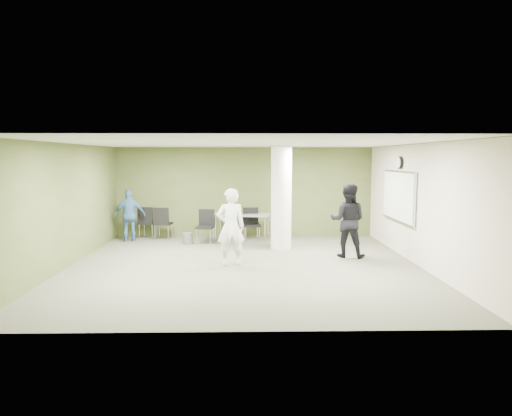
{
  "coord_description": "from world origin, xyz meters",
  "views": [
    {
      "loc": [
        0.06,
        -10.28,
        2.47
      ],
      "look_at": [
        0.29,
        1.0,
        1.23
      ],
      "focal_mm": 32.0,
      "sensor_mm": 36.0,
      "label": 1
    }
  ],
  "objects_px": {
    "man_blue": "(130,215)",
    "woman_white": "(231,227)",
    "chair_back_left": "(147,220)",
    "man_black": "(348,221)",
    "folding_table": "(242,215)"
  },
  "relations": [
    {
      "from": "chair_back_left",
      "to": "man_black",
      "type": "distance_m",
      "value": 6.17
    },
    {
      "from": "man_black",
      "to": "man_blue",
      "type": "height_order",
      "value": "man_black"
    },
    {
      "from": "folding_table",
      "to": "chair_back_left",
      "type": "bearing_deg",
      "value": -172.72
    },
    {
      "from": "man_blue",
      "to": "woman_white",
      "type": "bearing_deg",
      "value": 122.7
    },
    {
      "from": "man_blue",
      "to": "folding_table",
      "type": "bearing_deg",
      "value": 170.77
    },
    {
      "from": "folding_table",
      "to": "woman_white",
      "type": "relative_size",
      "value": 1.0
    },
    {
      "from": "folding_table",
      "to": "woman_white",
      "type": "bearing_deg",
      "value": -82.07
    },
    {
      "from": "chair_back_left",
      "to": "man_black",
      "type": "height_order",
      "value": "man_black"
    },
    {
      "from": "woman_white",
      "to": "man_blue",
      "type": "distance_m",
      "value": 4.4
    },
    {
      "from": "woman_white",
      "to": "man_blue",
      "type": "bearing_deg",
      "value": -56.19
    },
    {
      "from": "folding_table",
      "to": "chair_back_left",
      "type": "distance_m",
      "value": 2.91
    },
    {
      "from": "woman_white",
      "to": "man_blue",
      "type": "xyz_separation_m",
      "value": [
        -3.1,
        3.12,
        -0.12
      ]
    },
    {
      "from": "woman_white",
      "to": "man_blue",
      "type": "relative_size",
      "value": 1.15
    },
    {
      "from": "woman_white",
      "to": "folding_table",
      "type": "bearing_deg",
      "value": -104.66
    },
    {
      "from": "folding_table",
      "to": "man_blue",
      "type": "relative_size",
      "value": 1.15
    }
  ]
}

